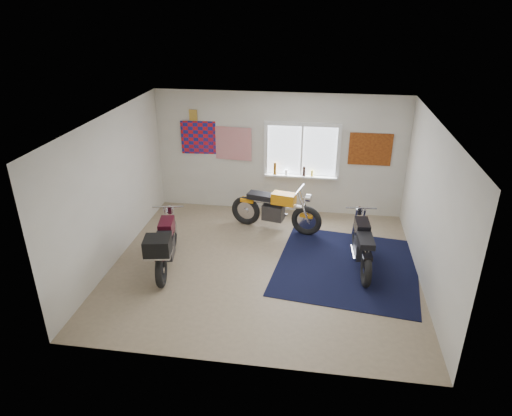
# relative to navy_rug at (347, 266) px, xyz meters

# --- Properties ---
(ground) EXTENTS (5.50, 5.50, 0.00)m
(ground) POSITION_rel_navy_rug_xyz_m (-1.51, -0.20, -0.01)
(ground) COLOR #9E896B
(ground) RESTS_ON ground
(room_shell) EXTENTS (5.50, 5.50, 5.50)m
(room_shell) POSITION_rel_navy_rug_xyz_m (-1.51, -0.20, 1.63)
(room_shell) COLOR white
(room_shell) RESTS_ON ground
(navy_rug) EXTENTS (2.81, 2.89, 0.01)m
(navy_rug) POSITION_rel_navy_rug_xyz_m (0.00, 0.00, 0.00)
(navy_rug) COLOR black
(navy_rug) RESTS_ON ground
(window_assembly) EXTENTS (1.66, 0.17, 1.26)m
(window_assembly) POSITION_rel_navy_rug_xyz_m (-1.01, 2.27, 1.36)
(window_assembly) COLOR white
(window_assembly) RESTS_ON room_shell
(oil_bottles) EXTENTS (0.88, 0.07, 0.28)m
(oil_bottles) POSITION_rel_navy_rug_xyz_m (-1.27, 2.20, 1.01)
(oil_bottles) COLOR brown
(oil_bottles) RESTS_ON window_assembly
(flag_display) EXTENTS (1.60, 0.10, 1.17)m
(flag_display) POSITION_rel_navy_rug_xyz_m (-3.41, 2.28, 2.14)
(flag_display) COLOR red
(flag_display) RESTS_ON room_shell
(triumph_poster) EXTENTS (0.90, 0.03, 0.70)m
(triumph_poster) POSITION_rel_navy_rug_xyz_m (0.44, 2.28, 1.54)
(triumph_poster) COLOR #A54C14
(triumph_poster) RESTS_ON room_shell
(yellow_triumph) EXTENTS (1.97, 0.69, 1.00)m
(yellow_triumph) POSITION_rel_navy_rug_xyz_m (-1.47, 1.30, 0.44)
(yellow_triumph) COLOR black
(yellow_triumph) RESTS_ON ground
(black_chrome_bike) EXTENTS (0.57, 1.88, 0.96)m
(black_chrome_bike) POSITION_rel_navy_rug_xyz_m (0.24, 0.09, 0.42)
(black_chrome_bike) COLOR black
(black_chrome_bike) RESTS_ON navy_rug
(maroon_tourer) EXTENTS (0.75, 1.93, 0.98)m
(maroon_tourer) POSITION_rel_navy_rug_xyz_m (-3.24, -0.57, 0.50)
(maroon_tourer) COLOR black
(maroon_tourer) RESTS_ON ground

